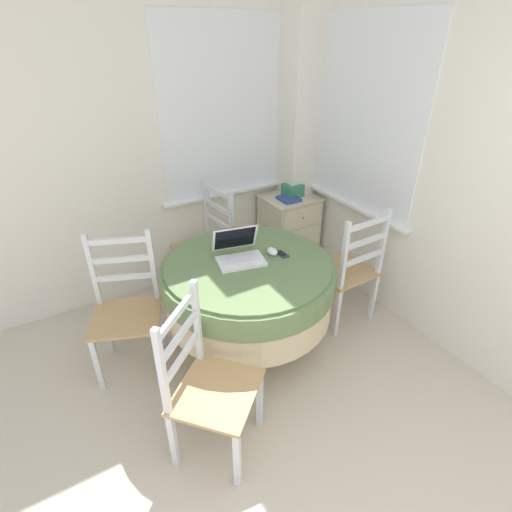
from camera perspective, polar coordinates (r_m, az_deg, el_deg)
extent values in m
cube|color=white|center=(3.27, -24.95, 12.89)|extent=(4.09, 0.06, 2.55)
cube|color=white|center=(3.51, -4.88, 20.15)|extent=(1.10, 0.01, 1.42)
cube|color=white|center=(3.68, -4.19, 8.97)|extent=(1.18, 0.07, 0.02)
cube|color=white|center=(3.33, 15.61, 18.66)|extent=(0.01, 1.10, 1.42)
cube|color=white|center=(3.51, 13.66, 7.09)|extent=(0.07, 1.18, 0.02)
cube|color=white|center=(3.80, 6.05, 17.54)|extent=(0.28, 0.28, 2.55)
cylinder|color=#4C3D2D|center=(3.08, -1.01, -12.41)|extent=(0.36, 0.36, 0.03)
cylinder|color=#4C3D2D|center=(2.85, -1.07, -7.14)|extent=(0.11, 0.11, 0.68)
cylinder|color=beige|center=(2.76, -1.10, -4.61)|extent=(1.14, 1.14, 0.38)
cylinder|color=#607A4C|center=(2.70, -1.12, -2.71)|extent=(1.17, 1.17, 0.16)
cylinder|color=#607A4C|center=(2.65, -1.14, -1.12)|extent=(1.11, 1.11, 0.02)
cube|color=white|center=(2.65, -2.16, -0.74)|extent=(0.34, 0.26, 0.02)
cube|color=silver|center=(2.65, -2.26, -0.39)|extent=(0.29, 0.17, 0.00)
cube|color=white|center=(2.71, -3.05, 2.55)|extent=(0.32, 0.15, 0.19)
cube|color=black|center=(2.71, -3.02, 2.54)|extent=(0.29, 0.13, 0.17)
ellipsoid|color=white|center=(2.73, 2.33, 0.65)|extent=(0.06, 0.09, 0.05)
cube|color=#2D2D33|center=(2.74, 3.71, 0.27)|extent=(0.06, 0.11, 0.01)
cube|color=black|center=(2.74, 3.72, 0.38)|extent=(0.05, 0.08, 0.00)
cube|color=tan|center=(3.45, -7.61, 0.98)|extent=(0.46, 0.48, 0.02)
cube|color=silver|center=(3.64, -11.34, -1.68)|extent=(0.04, 0.04, 0.42)
cube|color=silver|center=(3.35, -8.31, -4.49)|extent=(0.04, 0.04, 0.42)
cube|color=silver|center=(3.78, -6.56, 0.03)|extent=(0.04, 0.04, 0.42)
cube|color=silver|center=(3.50, -3.25, -2.52)|extent=(0.04, 0.04, 0.42)
cube|color=silver|center=(3.56, -7.02, 6.93)|extent=(0.04, 0.04, 0.53)
cube|color=silver|center=(3.26, -3.49, 4.82)|extent=(0.04, 0.04, 0.53)
cube|color=silver|center=(3.33, -5.50, 9.09)|extent=(0.07, 0.39, 0.04)
cube|color=silver|center=(3.38, -5.38, 6.91)|extent=(0.07, 0.39, 0.04)
cube|color=silver|center=(3.44, -5.27, 4.79)|extent=(0.07, 0.39, 0.04)
cube|color=tan|center=(3.20, 12.31, -2.03)|extent=(0.45, 0.42, 0.02)
cube|color=silver|center=(3.54, 12.25, -2.82)|extent=(0.03, 0.03, 0.42)
cube|color=silver|center=(3.32, 7.35, -4.82)|extent=(0.03, 0.03, 0.42)
cube|color=silver|center=(3.35, 16.41, -5.60)|extent=(0.03, 0.03, 0.42)
cube|color=silver|center=(3.11, 11.50, -7.97)|extent=(0.03, 0.03, 0.42)
cube|color=silver|center=(3.09, 17.72, 1.87)|extent=(0.03, 0.03, 0.53)
cube|color=silver|center=(2.83, 12.50, -0.07)|extent=(0.03, 0.03, 0.53)
cube|color=silver|center=(2.87, 15.76, 4.46)|extent=(0.39, 0.03, 0.04)
cube|color=silver|center=(2.93, 15.39, 2.03)|extent=(0.39, 0.03, 0.04)
cube|color=silver|center=(3.00, 15.04, -0.30)|extent=(0.39, 0.03, 0.04)
cube|color=tan|center=(2.22, -5.63, -18.74)|extent=(0.60, 0.60, 0.02)
cube|color=silver|center=(2.25, -2.69, -27.07)|extent=(0.05, 0.05, 0.42)
cube|color=silver|center=(2.47, 0.53, -19.84)|extent=(0.05, 0.05, 0.42)
cube|color=silver|center=(2.35, -11.74, -24.41)|extent=(0.05, 0.05, 0.42)
cube|color=silver|center=(2.56, -7.54, -17.85)|extent=(0.05, 0.05, 0.42)
cube|color=silver|center=(1.97, -13.27, -15.99)|extent=(0.05, 0.05, 0.53)
cube|color=silver|center=(2.21, -8.39, -9.26)|extent=(0.05, 0.05, 0.53)
cube|color=silver|center=(1.96, -11.21, -8.08)|extent=(0.30, 0.28, 0.04)
cube|color=silver|center=(2.04, -10.83, -11.12)|extent=(0.30, 0.28, 0.04)
cube|color=silver|center=(2.14, -10.47, -13.91)|extent=(0.30, 0.28, 0.04)
cube|color=tan|center=(2.79, -18.04, -8.33)|extent=(0.56, 0.54, 0.02)
cube|color=silver|center=(2.84, -21.73, -14.21)|extent=(0.04, 0.04, 0.42)
cube|color=silver|center=(2.77, -13.72, -13.96)|extent=(0.04, 0.04, 0.42)
cube|color=silver|center=(3.10, -20.56, -9.64)|extent=(0.04, 0.04, 0.42)
cube|color=silver|center=(3.04, -13.34, -9.29)|extent=(0.04, 0.04, 0.42)
cube|color=silver|center=(2.83, -22.34, -1.87)|extent=(0.04, 0.04, 0.53)
cube|color=silver|center=(2.75, -14.54, -1.30)|extent=(0.04, 0.04, 0.53)
cube|color=silver|center=(2.69, -19.18, 2.07)|extent=(0.37, 0.17, 0.04)
cube|color=silver|center=(2.75, -18.70, -0.46)|extent=(0.37, 0.17, 0.04)
cube|color=silver|center=(2.82, -18.25, -2.88)|extent=(0.37, 0.17, 0.04)
cube|color=beige|center=(3.95, 4.66, 3.66)|extent=(0.47, 0.42, 0.68)
cube|color=beige|center=(3.81, 4.88, 8.33)|extent=(0.50, 0.44, 0.02)
cube|color=beige|center=(3.70, 6.69, 5.49)|extent=(0.41, 0.01, 0.19)
sphere|color=olive|center=(3.69, 6.77, 5.44)|extent=(0.02, 0.02, 0.02)
cube|color=beige|center=(3.80, 6.49, 2.41)|extent=(0.41, 0.01, 0.19)
sphere|color=olive|center=(3.79, 6.56, 2.36)|extent=(0.02, 0.02, 0.02)
cube|color=beige|center=(3.91, 6.30, -0.51)|extent=(0.41, 0.01, 0.19)
sphere|color=olive|center=(3.90, 6.37, -0.56)|extent=(0.02, 0.02, 0.02)
cube|color=#387A5B|center=(3.80, 5.25, 9.35)|extent=(0.16, 0.15, 0.12)
cube|color=#33478C|center=(3.72, 4.70, 8.15)|extent=(0.17, 0.19, 0.02)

